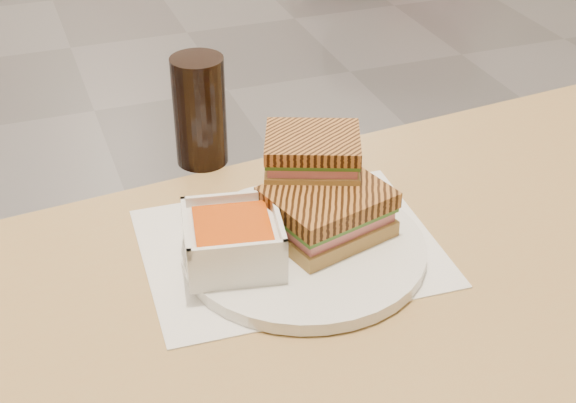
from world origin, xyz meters
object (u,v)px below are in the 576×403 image
object	(u,v)px
plate	(304,249)
soup_bowl	(233,242)
panini_lower	(327,212)
cola_glass	(200,111)
main_table	(396,369)

from	to	relation	value
plate	soup_bowl	size ratio (longest dim) A/B	2.28
soup_bowl	panini_lower	world-z (taller)	panini_lower
plate	cola_glass	distance (m)	0.28
main_table	cola_glass	size ratio (longest dim) A/B	8.08
plate	soup_bowl	world-z (taller)	soup_bowl
cola_glass	plate	bearing A→B (deg)	-78.50
cola_glass	soup_bowl	bearing A→B (deg)	-97.24
main_table	soup_bowl	size ratio (longest dim) A/B	9.91
plate	panini_lower	distance (m)	0.05
main_table	cola_glass	xyz separation A→B (m)	(-0.13, 0.37, 0.19)
plate	cola_glass	world-z (taller)	cola_glass
main_table	panini_lower	xyz separation A→B (m)	(-0.04, 0.12, 0.16)
main_table	soup_bowl	distance (m)	0.25
panini_lower	plate	bearing A→B (deg)	-158.35
main_table	panini_lower	bearing A→B (deg)	110.44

